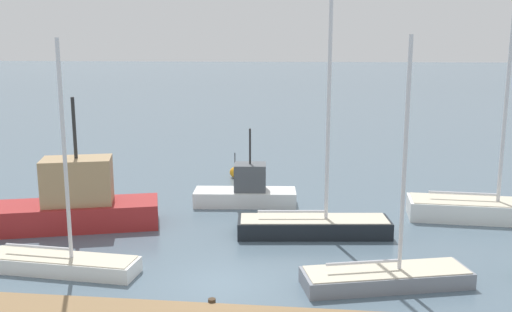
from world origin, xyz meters
name	(u,v)px	position (x,y,z in m)	size (l,w,h in m)	color
ground_plane	(225,284)	(0.00, 0.00, 0.00)	(600.00, 600.00, 0.00)	slate
sailboat_0	(314,222)	(3.10, 5.68, 0.61)	(6.95, 2.53, 12.81)	black
sailboat_2	(60,261)	(-6.32, 0.42, 0.44)	(6.06, 1.87, 8.64)	white
sailboat_3	(386,274)	(5.71, 0.54, 0.42)	(6.18, 3.17, 8.73)	gray
sailboat_4	(485,207)	(11.38, 8.92, 0.66)	(7.34, 2.55, 13.85)	white
fishing_boat_0	(73,203)	(-8.08, 5.54, 1.17)	(8.40, 4.65, 6.11)	maroon
fishing_boat_1	(247,191)	(-0.54, 10.24, 0.74)	(5.54, 2.30, 4.13)	white
channel_buoy_1	(235,172)	(-2.10, 16.45, 0.36)	(0.69, 0.69, 1.63)	orange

